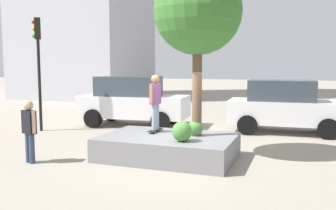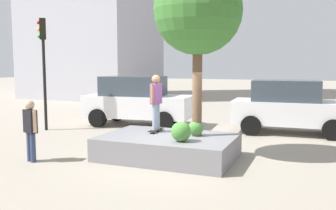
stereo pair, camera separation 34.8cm
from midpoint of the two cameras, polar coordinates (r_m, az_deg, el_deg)
ground_plane at (r=10.52m, az=0.46°, el=-8.62°), size 120.00×120.00×0.00m
planter_ledge at (r=10.71m, az=-0.94°, el=-6.55°), size 3.80×2.56×0.66m
plaza_tree at (r=10.63m, az=3.68°, el=14.34°), size 2.51×2.51×4.83m
boxwood_shrub at (r=9.84m, az=1.17°, el=-4.14°), size 0.54×0.54×0.54m
hedge_clump at (r=10.67m, az=3.37°, el=-3.59°), size 0.45×0.45×0.45m
skateboard at (r=11.26m, az=-2.85°, el=-3.93°), size 0.22×0.80×0.07m
skateboarder at (r=11.13m, az=-2.88°, el=1.06°), size 0.26×0.57×1.67m
police_car at (r=16.42m, az=-6.14°, el=0.68°), size 4.89×2.55×2.21m
sedan_parked at (r=15.27m, az=17.17°, el=-0.16°), size 4.61×2.29×2.11m
traffic_light_median at (r=15.88m, az=-20.16°, el=7.38°), size 0.37×0.37×4.59m
pedestrian_crossing at (r=10.83m, az=-21.66°, el=-3.22°), size 0.56×0.34×1.74m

